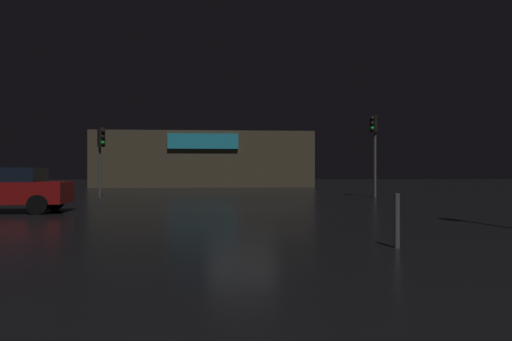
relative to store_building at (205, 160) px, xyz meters
name	(u,v)px	position (x,y,z in m)	size (l,w,h in m)	color
ground_plane	(243,209)	(2.49, -26.54, -2.45)	(120.00, 120.00, 0.00)	black
store_building	(205,160)	(0.00, 0.00, 0.00)	(19.29, 9.68, 4.90)	brown
traffic_signal_main	(101,146)	(-4.71, -18.83, 0.26)	(0.42, 0.42, 3.72)	#595B60
traffic_signal_opposite	(374,140)	(9.85, -19.48, 0.65)	(0.42, 0.42, 4.42)	#595B60
car_near	(6,189)	(-5.54, -27.38, -1.66)	(4.16, 2.08, 1.52)	#A51414
bollard_kerb_b	(397,221)	(4.97, -35.05, -1.95)	(0.10, 0.10, 1.00)	#595B60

